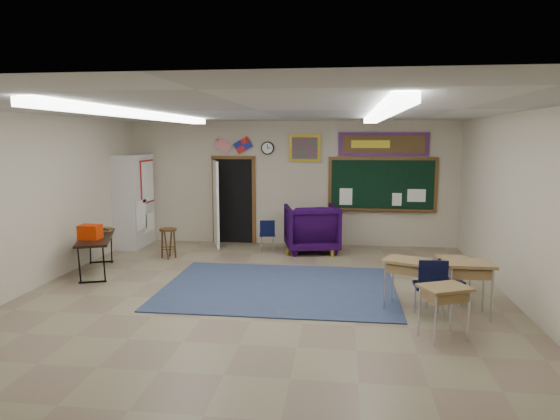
# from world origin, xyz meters

# --- Properties ---
(floor) EXTENTS (9.00, 9.00, 0.00)m
(floor) POSITION_xyz_m (0.00, 0.00, 0.00)
(floor) COLOR #82775A
(floor) RESTS_ON ground
(back_wall) EXTENTS (8.00, 0.04, 3.00)m
(back_wall) POSITION_xyz_m (0.00, 4.50, 1.50)
(back_wall) COLOR #B5AC92
(back_wall) RESTS_ON floor
(front_wall) EXTENTS (8.00, 0.04, 3.00)m
(front_wall) POSITION_xyz_m (0.00, -4.50, 1.50)
(front_wall) COLOR #B5AC92
(front_wall) RESTS_ON floor
(left_wall) EXTENTS (0.04, 9.00, 3.00)m
(left_wall) POSITION_xyz_m (-4.00, 0.00, 1.50)
(left_wall) COLOR #B5AC92
(left_wall) RESTS_ON floor
(right_wall) EXTENTS (0.04, 9.00, 3.00)m
(right_wall) POSITION_xyz_m (4.00, 0.00, 1.50)
(right_wall) COLOR #B5AC92
(right_wall) RESTS_ON floor
(ceiling) EXTENTS (8.00, 9.00, 0.04)m
(ceiling) POSITION_xyz_m (0.00, 0.00, 3.00)
(ceiling) COLOR silver
(ceiling) RESTS_ON back_wall
(area_rug) EXTENTS (4.00, 3.00, 0.02)m
(area_rug) POSITION_xyz_m (0.20, 0.80, 0.01)
(area_rug) COLOR navy
(area_rug) RESTS_ON floor
(fluorescent_strips) EXTENTS (3.86, 6.00, 0.10)m
(fluorescent_strips) POSITION_xyz_m (0.00, 0.00, 2.94)
(fluorescent_strips) COLOR white
(fluorescent_strips) RESTS_ON ceiling
(doorway) EXTENTS (1.10, 0.89, 2.16)m
(doorway) POSITION_xyz_m (-1.50, 4.35, 1.06)
(doorway) COLOR black
(doorway) RESTS_ON back_wall
(chalkboard) EXTENTS (2.55, 0.14, 1.30)m
(chalkboard) POSITION_xyz_m (2.20, 4.46, 1.46)
(chalkboard) COLOR brown
(chalkboard) RESTS_ON back_wall
(bulletin_board) EXTENTS (2.10, 0.05, 0.55)m
(bulletin_board) POSITION_xyz_m (2.20, 4.47, 2.45)
(bulletin_board) COLOR #9D180D
(bulletin_board) RESTS_ON back_wall
(framed_art_print) EXTENTS (0.75, 0.05, 0.65)m
(framed_art_print) POSITION_xyz_m (0.35, 4.47, 2.35)
(framed_art_print) COLOR #A58820
(framed_art_print) RESTS_ON back_wall
(wall_clock) EXTENTS (0.32, 0.05, 0.32)m
(wall_clock) POSITION_xyz_m (-0.55, 4.47, 2.35)
(wall_clock) COLOR black
(wall_clock) RESTS_ON back_wall
(wall_flags) EXTENTS (1.16, 0.06, 0.70)m
(wall_flags) POSITION_xyz_m (-1.40, 4.44, 2.48)
(wall_flags) COLOR red
(wall_flags) RESTS_ON back_wall
(storage_cabinet) EXTENTS (0.59, 1.25, 2.20)m
(storage_cabinet) POSITION_xyz_m (-3.71, 3.85, 1.10)
(storage_cabinet) COLOR silver
(storage_cabinet) RESTS_ON floor
(wingback_armchair) EXTENTS (1.39, 1.42, 1.09)m
(wingback_armchair) POSITION_xyz_m (0.58, 3.73, 0.54)
(wingback_armchair) COLOR black
(wingback_armchair) RESTS_ON floor
(student_chair_reading) EXTENTS (0.43, 0.43, 0.75)m
(student_chair_reading) POSITION_xyz_m (-0.44, 3.61, 0.37)
(student_chair_reading) COLOR black
(student_chair_reading) RESTS_ON floor
(student_chair_desk_a) EXTENTS (0.46, 0.46, 0.90)m
(student_chair_desk_a) POSITION_xyz_m (2.54, -0.35, 0.45)
(student_chair_desk_a) COLOR black
(student_chair_desk_a) RESTS_ON floor
(student_chair_desk_b) EXTENTS (0.42, 0.42, 0.70)m
(student_chair_desk_b) POSITION_xyz_m (2.98, 0.31, 0.35)
(student_chair_desk_b) COLOR black
(student_chair_desk_b) RESTS_ON floor
(student_desk_front_left) EXTENTS (0.79, 0.71, 0.78)m
(student_desk_front_left) POSITION_xyz_m (2.25, -0.04, 0.44)
(student_desk_front_left) COLOR #A4804C
(student_desk_front_left) RESTS_ON floor
(student_desk_front_right) EXTENTS (0.58, 0.47, 0.64)m
(student_desk_front_right) POSITION_xyz_m (3.11, 0.79, 0.36)
(student_desk_front_right) COLOR #A4804C
(student_desk_front_right) RESTS_ON floor
(student_desk_back_left) EXTENTS (0.72, 0.65, 0.71)m
(student_desk_back_left) POSITION_xyz_m (2.59, -1.15, 0.40)
(student_desk_back_left) COLOR #A4804C
(student_desk_back_left) RESTS_ON floor
(student_desk_back_right) EXTENTS (0.69, 0.52, 0.82)m
(student_desk_back_right) POSITION_xyz_m (3.09, -0.26, 0.46)
(student_desk_back_right) COLOR #A4804C
(student_desk_back_right) RESTS_ON floor
(folding_table) EXTENTS (1.14, 1.80, 0.97)m
(folding_table) POSITION_xyz_m (-3.45, 1.38, 0.39)
(folding_table) COLOR black
(folding_table) RESTS_ON floor
(wooden_stool) EXTENTS (0.37, 0.37, 0.65)m
(wooden_stool) POSITION_xyz_m (-2.47, 2.68, 0.34)
(wooden_stool) COLOR #432914
(wooden_stool) RESTS_ON floor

